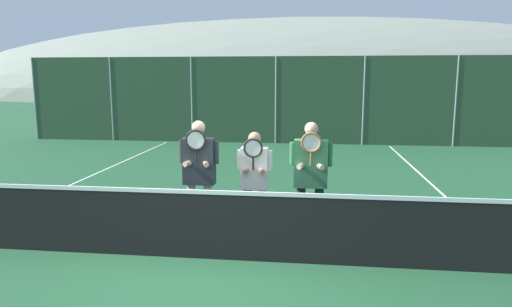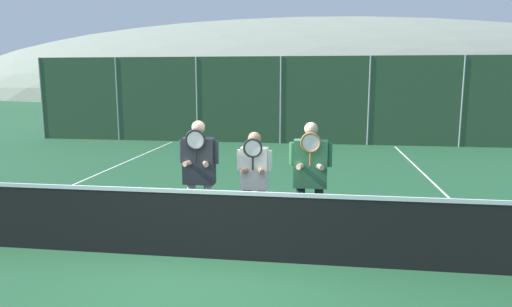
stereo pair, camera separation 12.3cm
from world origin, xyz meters
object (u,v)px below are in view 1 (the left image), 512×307
player_center_left (255,178)px  car_center (397,117)px  car_left_of_center (279,115)px  player_leftmost (199,171)px  car_far_left (165,114)px  player_center_right (311,173)px

player_center_left → car_center: size_ratio=0.36×
car_left_of_center → car_center: size_ratio=0.85×
player_leftmost → player_center_left: bearing=8.4°
player_leftmost → car_far_left: size_ratio=0.39×
player_center_left → player_center_right: 0.86m
player_center_right → car_left_of_center: (-1.43, 12.91, -0.22)m
player_center_left → car_far_left: bearing=113.8°
car_center → car_far_left: bearing=-179.3°
car_far_left → player_leftmost: bearing=-69.6°
car_far_left → car_center: 9.79m
car_center → player_leftmost: bearing=-112.1°
player_center_left → car_left_of_center: bearing=92.6°
player_center_right → player_center_left: bearing=172.8°
player_leftmost → player_center_left: 0.84m
player_leftmost → car_center: bearing=67.9°
player_leftmost → player_center_left: size_ratio=1.10×
player_center_left → car_left_of_center: 12.81m
car_left_of_center → car_center: 4.90m
player_leftmost → car_left_of_center: 12.92m
player_center_right → car_far_left: (-6.32, 12.50, -0.19)m
player_leftmost → player_center_left: player_leftmost is taller
player_center_right → player_leftmost: bearing=-179.5°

